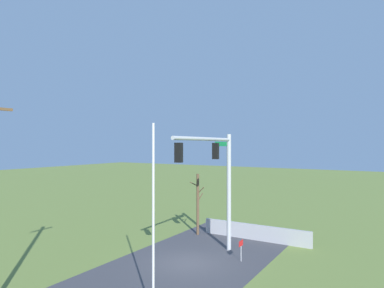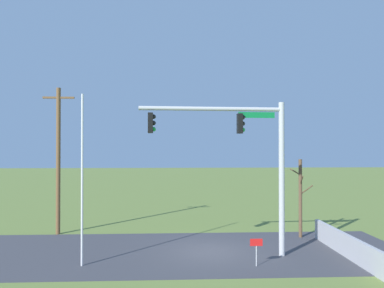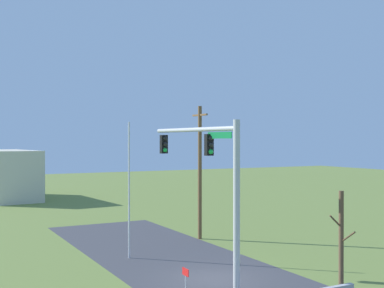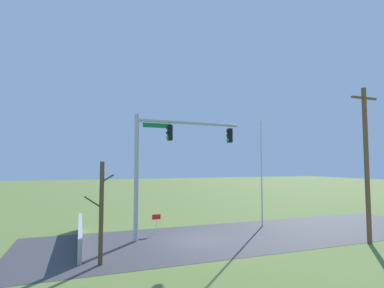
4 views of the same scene
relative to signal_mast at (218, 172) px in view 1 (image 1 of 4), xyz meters
The scene contains 8 objects.
ground_plane 5.56m from the signal_mast, 148.19° to the left, with size 160.00×160.00×0.00m, color olive.
road_surface 7.77m from the signal_mast, 169.56° to the left, with size 28.00×8.00×0.01m, color #3D3D42.
sidewalk_corner 5.87m from the signal_mast, ahead, with size 6.00×6.00×0.01m, color #B7B5AD.
retaining_fence 6.69m from the signal_mast, ahead, with size 0.20×7.92×1.10m, color #A8A8AD.
signal_mast is the anchor object (origin of this frame).
flagpole 7.79m from the signal_mast, behind, with size 0.10×0.10×7.68m, color silver.
bare_tree 6.10m from the signal_mast, 43.21° to the left, with size 1.27×1.02×4.59m.
open_sign 4.52m from the signal_mast, 84.08° to the right, with size 0.56×0.04×1.22m.
Camera 1 is at (-16.58, -10.33, 6.84)m, focal length 31.83 mm.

